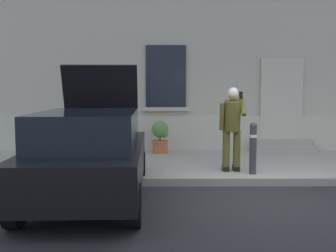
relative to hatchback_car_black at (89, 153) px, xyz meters
The scene contains 10 objects.
ground_plane 2.97m from the hatchback_car_black, ahead, with size 80.00×80.00×0.00m, color #232326.
sidewalk 4.11m from the hatchback_car_black, 45.05° to the left, with size 24.00×3.60×0.15m, color #99968E.
curb_edge 3.12m from the hatchback_car_black, 19.35° to the left, with size 24.00×0.12×0.15m, color gray.
building_facade 6.74m from the hatchback_car_black, 61.86° to the left, with size 24.00×1.52×7.50m.
entrance_stoop 6.30m from the hatchback_car_black, 44.47° to the left, with size 1.71×0.64×0.32m.
hatchback_car_black is the anchor object (origin of this frame).
bollard_near_person 3.35m from the hatchback_car_black, 25.00° to the left, with size 0.15×0.15×1.04m.
person_on_phone 3.12m from the hatchback_car_black, 31.77° to the left, with size 0.51×0.51×1.74m.
planter_charcoal 4.34m from the hatchback_car_black, 101.42° to the left, with size 0.44×0.44×0.86m.
planter_terracotta 4.25m from the hatchback_car_black, 74.52° to the left, with size 0.44×0.44×0.86m.
Camera 1 is at (-1.60, -6.87, 1.88)m, focal length 44.19 mm.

